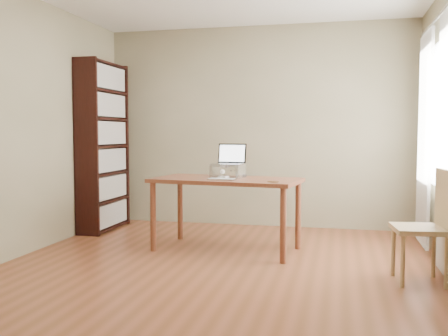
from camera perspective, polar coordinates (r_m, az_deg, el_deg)
room at (r=4.34m, az=-0.62°, el=5.14°), size 4.04×4.54×2.64m
bookshelf at (r=6.44m, az=-13.61°, el=2.42°), size 0.30×0.90×2.10m
curtains at (r=5.08m, az=22.89°, el=3.18°), size 0.03×1.90×2.25m
desk at (r=5.16m, az=0.26°, el=-2.18°), size 1.58×0.95×0.75m
laptop_stand at (r=5.22m, az=0.45°, el=-0.20°), size 0.32×0.25×0.13m
laptop at (r=5.27m, az=0.58°, el=0.99°), size 0.34×0.30×0.22m
keyboard at (r=4.93m, az=-0.26°, el=-1.30°), size 0.29×0.15×0.02m
coaster at (r=4.78m, az=5.63°, el=-1.57°), size 0.11×0.11×0.01m
cat at (r=5.25m, az=0.72°, el=-0.33°), size 0.26×0.49×0.16m
chair at (r=4.37m, az=22.40°, el=-5.74°), size 0.45×0.45×0.93m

